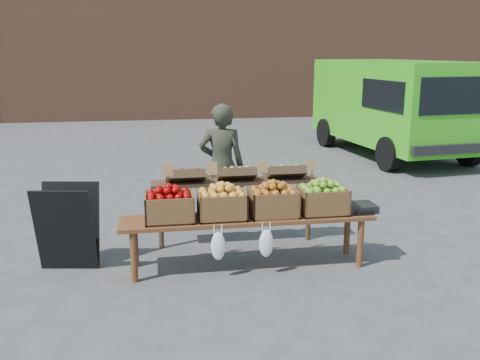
{
  "coord_description": "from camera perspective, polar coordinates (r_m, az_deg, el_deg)",
  "views": [
    {
      "loc": [
        -1.62,
        -5.26,
        2.29
      ],
      "look_at": [
        -0.65,
        0.59,
        0.85
      ],
      "focal_mm": 40.0,
      "sensor_mm": 36.0,
      "label": 1
    }
  ],
  "objects": [
    {
      "name": "crate_golden_apples",
      "position": [
        5.58,
        -7.55,
        -2.92
      ],
      "size": [
        0.5,
        0.4,
        0.28
      ],
      "primitive_type": null,
      "color": "#680303",
      "rests_on": "display_bench"
    },
    {
      "name": "display_bench",
      "position": [
        5.79,
        0.81,
        -6.6
      ],
      "size": [
        2.7,
        0.56,
        0.57
      ],
      "primitive_type": null,
      "color": "#573018",
      "rests_on": "ground"
    },
    {
      "name": "ground",
      "position": [
        5.96,
        7.19,
        -9.07
      ],
      "size": [
        80.0,
        80.0,
        0.0
      ],
      "primitive_type": "plane",
      "color": "#464648"
    },
    {
      "name": "delivery_van",
      "position": [
        12.36,
        16.01,
        7.31
      ],
      "size": [
        2.62,
        4.84,
        2.08
      ],
      "primitive_type": null,
      "rotation": [
        0.0,
        0.0,
        0.11
      ],
      "color": "green",
      "rests_on": "ground"
    },
    {
      "name": "crate_red_apples",
      "position": [
        5.71,
        3.54,
        -2.43
      ],
      "size": [
        0.5,
        0.4,
        0.28
      ],
      "primitive_type": null,
      "color": "#9E5C15",
      "rests_on": "display_bench"
    },
    {
      "name": "vendor",
      "position": [
        7.04,
        -1.97,
        1.56
      ],
      "size": [
        0.64,
        0.47,
        1.63
      ],
      "primitive_type": "imported",
      "rotation": [
        0.0,
        0.0,
        3.01
      ],
      "color": "#2B2D21",
      "rests_on": "ground"
    },
    {
      "name": "crate_russet_pears",
      "position": [
        5.62,
        -1.94,
        -2.68
      ],
      "size": [
        0.5,
        0.4,
        0.28
      ],
      "primitive_type": null,
      "color": "gold",
      "rests_on": "display_bench"
    },
    {
      "name": "back_table",
      "position": [
        6.39,
        -0.41,
        -2.42
      ],
      "size": [
        2.1,
        0.44,
        1.04
      ],
      "primitive_type": null,
      "color": "#3D291A",
      "rests_on": "ground"
    },
    {
      "name": "weighing_scale",
      "position": [
        6.03,
        12.62,
        -2.87
      ],
      "size": [
        0.34,
        0.3,
        0.08
      ],
      "primitive_type": "cube",
      "color": "black",
      "rests_on": "display_bench"
    },
    {
      "name": "crate_green_apples",
      "position": [
        5.86,
        8.8,
        -2.16
      ],
      "size": [
        0.5,
        0.4,
        0.28
      ],
      "primitive_type": null,
      "color": "#54862A",
      "rests_on": "display_bench"
    },
    {
      "name": "chalkboard_sign",
      "position": [
        5.98,
        -17.91,
        -4.79
      ],
      "size": [
        0.66,
        0.44,
        0.93
      ],
      "primitive_type": null,
      "rotation": [
        0.0,
        0.0,
        -0.17
      ],
      "color": "black",
      "rests_on": "ground"
    }
  ]
}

